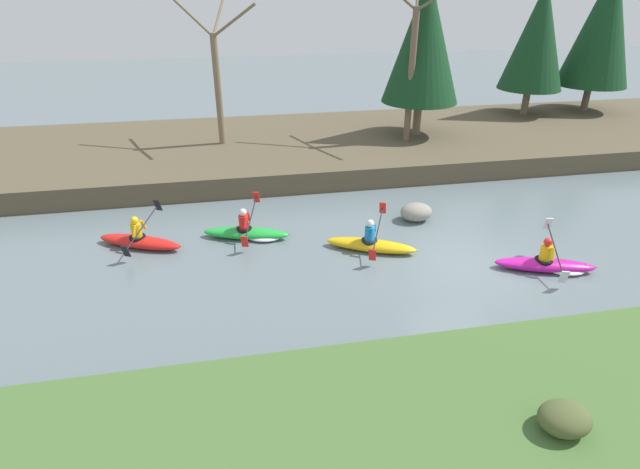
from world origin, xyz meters
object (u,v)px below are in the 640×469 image
(kayaker_middle, at_px, (372,244))
(kayaker_trailing, at_px, (250,233))
(kayaker_far_back, at_px, (140,240))
(kayaker_lead, at_px, (549,264))
(boulder_midstream, at_px, (416,212))

(kayaker_middle, distance_m, kayaker_trailing, 3.83)
(kayaker_far_back, bearing_deg, kayaker_middle, 12.45)
(kayaker_lead, distance_m, kayaker_far_back, 11.89)
(kayaker_lead, xyz_separation_m, boulder_midstream, (-2.47, 3.80, 0.11))
(kayaker_middle, relative_size, kayaker_trailing, 0.97)
(kayaker_lead, relative_size, boulder_midstream, 2.56)
(kayaker_trailing, height_order, kayaker_far_back, same)
(kayaker_middle, height_order, kayaker_far_back, same)
(kayaker_lead, xyz_separation_m, kayaker_trailing, (-8.05, 3.53, 0.00))
(kayaker_middle, distance_m, boulder_midstream, 2.69)
(kayaker_trailing, bearing_deg, kayaker_middle, -6.91)
(kayaker_lead, distance_m, kayaker_trailing, 8.79)
(kayaker_lead, height_order, boulder_midstream, kayaker_lead)
(kayaker_middle, relative_size, kayaker_far_back, 1.00)
(kayaker_trailing, xyz_separation_m, boulder_midstream, (5.58, 0.26, 0.11))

